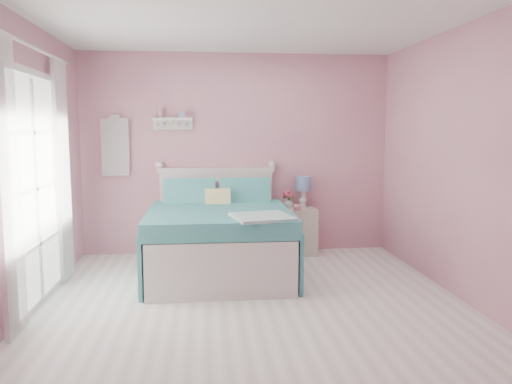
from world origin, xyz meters
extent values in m
plane|color=silver|center=(0.00, 0.00, 0.00)|extent=(4.50, 4.50, 0.00)
plane|color=#BD7892|center=(0.00, 2.25, 1.30)|extent=(4.00, 0.00, 4.00)
plane|color=#BD7892|center=(0.00, -2.25, 1.30)|extent=(4.00, 0.00, 4.00)
plane|color=#BD7892|center=(-2.00, 0.00, 1.30)|extent=(0.00, 4.50, 4.50)
plane|color=#BD7892|center=(2.00, 0.00, 1.30)|extent=(0.00, 4.50, 4.50)
plane|color=white|center=(0.00, 0.00, 2.60)|extent=(4.50, 4.50, 0.00)
cube|color=silver|center=(-0.28, 1.24, 0.20)|extent=(1.42, 1.87, 0.41)
cube|color=silver|center=(-0.28, 1.24, 0.49)|extent=(1.36, 1.81, 0.16)
cube|color=silver|center=(-0.28, 2.19, 0.53)|extent=(1.46, 0.07, 1.07)
cube|color=silver|center=(-0.28, 2.19, 1.10)|extent=(1.52, 0.09, 0.06)
cube|color=silver|center=(-0.28, 0.31, 0.28)|extent=(1.46, 0.06, 0.56)
cube|color=teal|center=(-0.28, 1.09, 0.66)|extent=(1.54, 1.62, 0.18)
cube|color=#C98299|center=(-0.61, 1.87, 0.77)|extent=(0.68, 0.28, 0.43)
cube|color=#C98299|center=(0.06, 1.87, 0.77)|extent=(0.68, 0.28, 0.43)
cube|color=#CCBC59|center=(-0.28, 1.59, 0.77)|extent=(0.30, 0.22, 0.31)
cube|color=beige|center=(0.80, 2.02, 0.30)|extent=(0.42, 0.39, 0.60)
cube|color=silver|center=(0.80, 1.84, 0.47)|extent=(0.36, 0.02, 0.16)
sphere|color=white|center=(0.80, 1.82, 0.47)|extent=(0.03, 0.03, 0.03)
cylinder|color=white|center=(0.85, 2.10, 0.61)|extent=(0.13, 0.13, 0.02)
cylinder|color=white|center=(0.85, 2.10, 0.73)|extent=(0.07, 0.07, 0.22)
cylinder|color=#7190BD|center=(0.85, 2.10, 0.92)|extent=(0.21, 0.21, 0.19)
imported|color=silver|center=(0.66, 2.08, 0.67)|extent=(0.17, 0.17, 0.14)
imported|color=#D28C8F|center=(0.74, 1.86, 0.64)|extent=(0.13, 0.13, 0.08)
sphere|color=#D04767|center=(0.66, 2.08, 0.82)|extent=(0.06, 0.06, 0.06)
sphere|color=#D04767|center=(0.70, 2.10, 0.78)|extent=(0.06, 0.06, 0.06)
sphere|color=#D04767|center=(0.62, 2.09, 0.79)|extent=(0.06, 0.06, 0.06)
sphere|color=#D04767|center=(0.68, 2.05, 0.76)|extent=(0.06, 0.06, 0.06)
sphere|color=#D04767|center=(0.63, 2.06, 0.77)|extent=(0.06, 0.06, 0.06)
cube|color=silver|center=(-0.83, 2.17, 1.75)|extent=(0.50, 0.14, 0.04)
cube|color=silver|center=(-0.83, 2.23, 1.68)|extent=(0.50, 0.03, 0.12)
cylinder|color=#D18C99|center=(-0.98, 2.17, 1.82)|extent=(0.06, 0.06, 0.10)
cube|color=#7190BD|center=(-0.71, 2.17, 1.80)|extent=(0.08, 0.06, 0.07)
cube|color=white|center=(-1.55, 2.18, 1.40)|extent=(0.34, 0.03, 0.72)
cube|color=silver|center=(-1.97, 0.40, 2.13)|extent=(0.04, 1.32, 0.06)
cube|color=silver|center=(-1.97, 0.40, 0.03)|extent=(0.04, 1.32, 0.06)
cube|color=silver|center=(-1.97, -0.23, 1.05)|extent=(0.04, 0.06, 2.10)
cube|color=silver|center=(-1.97, 1.03, 1.05)|extent=(0.04, 0.06, 2.10)
cube|color=white|center=(-1.97, 0.40, 1.08)|extent=(0.02, 1.20, 2.04)
cube|color=white|center=(-1.92, -0.34, 1.18)|extent=(0.04, 0.40, 2.32)
cube|color=white|center=(-1.92, 1.14, 1.18)|extent=(0.04, 0.40, 2.32)
camera|label=1|loc=(-0.43, -4.29, 1.62)|focal=35.00mm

